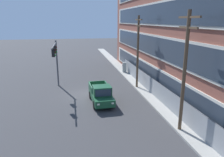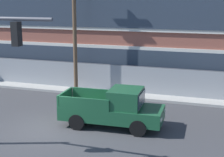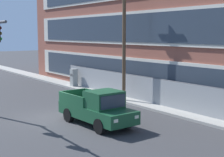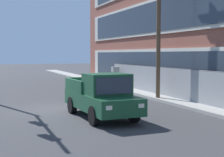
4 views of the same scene
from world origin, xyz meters
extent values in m
plane|color=#38383A|center=(0.00, 0.00, 0.00)|extent=(160.00, 160.00, 0.00)
cube|color=#9E9B93|center=(0.00, 6.98, 0.08)|extent=(80.00, 1.74, 0.16)
cube|color=beige|center=(5.91, 7.79, 1.94)|extent=(48.08, 0.10, 2.54)
cube|color=#2D3844|center=(5.91, 7.73, 1.94)|extent=(45.99, 0.06, 2.12)
cube|color=beige|center=(5.91, 7.79, 5.46)|extent=(48.08, 0.10, 2.54)
cube|color=#2D3844|center=(5.91, 7.73, 5.46)|extent=(45.99, 0.06, 2.12)
cube|color=beige|center=(5.91, 7.79, 8.99)|extent=(48.08, 0.10, 2.54)
cube|color=#2D3844|center=(5.91, 7.73, 8.99)|extent=(45.99, 0.06, 2.12)
cube|color=gray|center=(5.04, 7.35, 0.97)|extent=(32.57, 0.04, 1.95)
cylinder|color=#4C4C51|center=(-11.24, 7.35, 0.97)|extent=(0.06, 0.06, 1.95)
cylinder|color=#4C4C51|center=(5.04, 7.35, 1.95)|extent=(32.57, 0.05, 0.05)
cylinder|color=#4C4C51|center=(-4.29, -3.40, 2.95)|extent=(0.20, 0.20, 5.91)
cylinder|color=#4C4C51|center=(-1.05, -3.40, 5.61)|extent=(6.47, 0.14, 0.14)
cube|color=black|center=(-1.80, -3.40, 5.06)|extent=(0.28, 0.32, 0.90)
cylinder|color=#4B0807|center=(-1.80, -3.22, 5.34)|extent=(0.04, 0.18, 0.18)
cylinder|color=#503E08|center=(-1.80, -3.22, 5.06)|extent=(0.04, 0.18, 0.18)
cylinder|color=green|center=(-1.80, -3.22, 4.78)|extent=(0.04, 0.18, 0.18)
cube|color=black|center=(0.69, -3.40, 5.06)|extent=(0.28, 0.32, 0.90)
cylinder|color=#4B0807|center=(0.69, -3.22, 5.34)|extent=(0.04, 0.18, 0.18)
cylinder|color=#503E08|center=(0.69, -3.22, 5.06)|extent=(0.04, 0.18, 0.18)
cylinder|color=green|center=(0.69, -3.22, 4.78)|extent=(0.04, 0.18, 0.18)
cube|color=#194C2D|center=(2.85, 1.25, 0.75)|extent=(5.19, 2.13, 0.70)
cube|color=#194C2D|center=(3.57, 1.28, 1.56)|extent=(1.61, 1.83, 0.91)
cube|color=#283342|center=(4.35, 1.31, 1.56)|extent=(0.12, 1.58, 0.68)
cube|color=#194C2D|center=(1.66, 2.10, 1.38)|extent=(2.56, 0.22, 0.56)
cube|color=#194C2D|center=(1.74, 0.31, 1.38)|extent=(2.56, 0.22, 0.56)
cube|color=#194C2D|center=(0.33, 1.15, 1.38)|extent=(0.17, 1.84, 0.56)
cylinder|color=black|center=(4.35, 2.19, 0.40)|extent=(0.81, 0.29, 0.80)
cylinder|color=black|center=(4.42, 0.43, 0.40)|extent=(0.81, 0.29, 0.80)
cylinder|color=black|center=(1.28, 2.07, 0.40)|extent=(0.81, 0.29, 0.80)
cylinder|color=black|center=(1.35, 0.31, 0.40)|extent=(0.81, 0.29, 0.80)
cube|color=white|center=(5.40, 2.03, 0.85)|extent=(0.07, 0.24, 0.16)
cube|color=white|center=(5.46, 0.68, 0.85)|extent=(0.07, 0.24, 0.16)
cylinder|color=brown|center=(-1.41, 6.42, 4.44)|extent=(0.26, 0.26, 8.88)
cube|color=brown|center=(-1.41, 6.42, 8.38)|extent=(2.29, 0.14, 0.14)
cube|color=brown|center=(-1.41, 6.42, 7.68)|extent=(1.95, 0.14, 0.14)
cylinder|color=brown|center=(9.90, 6.46, 4.51)|extent=(0.26, 0.26, 9.03)
cube|color=brown|center=(9.90, 6.46, 8.53)|extent=(2.78, 0.14, 0.14)
cube|color=brown|center=(9.90, 6.46, 7.83)|extent=(2.36, 0.14, 0.14)
cube|color=#939993|center=(-9.62, 6.79, 0.88)|extent=(0.56, 0.54, 1.76)
cube|color=#515151|center=(-9.62, 6.50, 1.23)|extent=(0.39, 0.02, 0.20)
camera|label=1|loc=(24.05, -1.51, 8.32)|focal=35.00mm
camera|label=2|loc=(7.96, -14.31, 6.33)|focal=55.00mm
camera|label=3|loc=(18.49, -8.83, 5.05)|focal=55.00mm
camera|label=4|loc=(17.25, -3.65, 2.86)|focal=55.00mm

